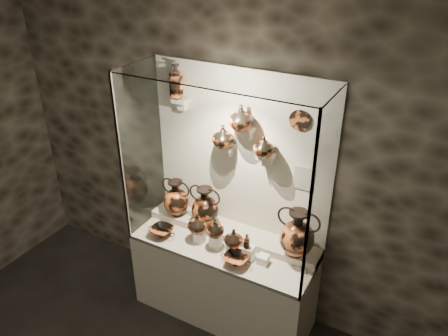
# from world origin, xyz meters

# --- Properties ---
(wall_back) EXTENTS (5.00, 0.02, 3.20)m
(wall_back) POSITION_xyz_m (0.00, 2.50, 1.60)
(wall_back) COLOR black
(wall_back) RESTS_ON ground
(plinth) EXTENTS (1.70, 0.60, 0.80)m
(plinth) POSITION_xyz_m (0.00, 2.18, 0.40)
(plinth) COLOR beige
(plinth) RESTS_ON floor
(front_tier) EXTENTS (1.68, 0.58, 0.03)m
(front_tier) POSITION_xyz_m (0.00, 2.18, 0.82)
(front_tier) COLOR #BAAA90
(front_tier) RESTS_ON plinth
(rear_tier) EXTENTS (1.70, 0.25, 0.10)m
(rear_tier) POSITION_xyz_m (0.00, 2.35, 0.85)
(rear_tier) COLOR #BAAA90
(rear_tier) RESTS_ON plinth
(back_panel) EXTENTS (1.70, 0.03, 1.60)m
(back_panel) POSITION_xyz_m (0.00, 2.50, 1.60)
(back_panel) COLOR beige
(back_panel) RESTS_ON plinth
(glass_front) EXTENTS (1.70, 0.01, 1.60)m
(glass_front) POSITION_xyz_m (0.00, 1.88, 1.60)
(glass_front) COLOR white
(glass_front) RESTS_ON plinth
(glass_left) EXTENTS (0.01, 0.60, 1.60)m
(glass_left) POSITION_xyz_m (-0.85, 2.18, 1.60)
(glass_left) COLOR white
(glass_left) RESTS_ON plinth
(glass_right) EXTENTS (0.01, 0.60, 1.60)m
(glass_right) POSITION_xyz_m (0.85, 2.18, 1.60)
(glass_right) COLOR white
(glass_right) RESTS_ON plinth
(glass_top) EXTENTS (1.70, 0.60, 0.01)m
(glass_top) POSITION_xyz_m (0.00, 2.18, 2.40)
(glass_top) COLOR white
(glass_top) RESTS_ON back_panel
(frame_post_left) EXTENTS (0.02, 0.02, 1.60)m
(frame_post_left) POSITION_xyz_m (-0.84, 1.89, 1.60)
(frame_post_left) COLOR gray
(frame_post_left) RESTS_ON plinth
(frame_post_right) EXTENTS (0.02, 0.02, 1.60)m
(frame_post_right) POSITION_xyz_m (0.84, 1.89, 1.60)
(frame_post_right) COLOR gray
(frame_post_right) RESTS_ON plinth
(pedestal_a) EXTENTS (0.09, 0.09, 0.10)m
(pedestal_a) POSITION_xyz_m (-0.22, 2.13, 0.88)
(pedestal_a) COLOR silver
(pedestal_a) RESTS_ON front_tier
(pedestal_b) EXTENTS (0.09, 0.09, 0.13)m
(pedestal_b) POSITION_xyz_m (-0.05, 2.13, 0.90)
(pedestal_b) COLOR silver
(pedestal_b) RESTS_ON front_tier
(pedestal_c) EXTENTS (0.09, 0.09, 0.09)m
(pedestal_c) POSITION_xyz_m (0.12, 2.13, 0.88)
(pedestal_c) COLOR silver
(pedestal_c) RESTS_ON front_tier
(pedestal_d) EXTENTS (0.09, 0.09, 0.12)m
(pedestal_d) POSITION_xyz_m (0.28, 2.13, 0.89)
(pedestal_d) COLOR silver
(pedestal_d) RESTS_ON front_tier
(pedestal_e) EXTENTS (0.09, 0.09, 0.08)m
(pedestal_e) POSITION_xyz_m (0.42, 2.13, 0.87)
(pedestal_e) COLOR silver
(pedestal_e) RESTS_ON front_tier
(bracket_ul) EXTENTS (0.14, 0.12, 0.04)m
(bracket_ul) POSITION_xyz_m (-0.55, 2.42, 2.05)
(bracket_ul) COLOR beige
(bracket_ul) RESTS_ON back_panel
(bracket_ca) EXTENTS (0.14, 0.12, 0.04)m
(bracket_ca) POSITION_xyz_m (-0.10, 2.42, 1.70)
(bracket_ca) COLOR beige
(bracket_ca) RESTS_ON back_panel
(bracket_cb) EXTENTS (0.10, 0.12, 0.04)m
(bracket_cb) POSITION_xyz_m (0.10, 2.42, 1.90)
(bracket_cb) COLOR beige
(bracket_cb) RESTS_ON back_panel
(bracket_cc) EXTENTS (0.14, 0.12, 0.04)m
(bracket_cc) POSITION_xyz_m (0.28, 2.42, 1.70)
(bracket_cc) COLOR beige
(bracket_cc) RESTS_ON back_panel
(amphora_left) EXTENTS (0.35, 0.35, 0.37)m
(amphora_left) POSITION_xyz_m (-0.59, 2.32, 1.09)
(amphora_left) COLOR #C95A26
(amphora_left) RESTS_ON rear_tier
(amphora_mid) EXTENTS (0.37, 0.37, 0.39)m
(amphora_mid) POSITION_xyz_m (-0.27, 2.31, 1.09)
(amphora_mid) COLOR #B54D1F
(amphora_mid) RESTS_ON rear_tier
(amphora_right) EXTENTS (0.47, 0.47, 0.44)m
(amphora_right) POSITION_xyz_m (0.65, 2.29, 1.12)
(amphora_right) COLOR #C95A26
(amphora_right) RESTS_ON rear_tier
(jug_a) EXTENTS (0.20, 0.20, 0.18)m
(jug_a) POSITION_xyz_m (-0.24, 2.13, 1.02)
(jug_a) COLOR #C95A26
(jug_a) RESTS_ON pedestal_a
(jug_b) EXTENTS (0.20, 0.20, 0.17)m
(jug_b) POSITION_xyz_m (-0.05, 2.12, 1.05)
(jug_b) COLOR #B54D1F
(jug_b) RESTS_ON pedestal_b
(jug_c) EXTENTS (0.19, 0.19, 0.17)m
(jug_c) POSITION_xyz_m (0.14, 2.11, 1.01)
(jug_c) COLOR #C95A26
(jug_c) RESTS_ON pedestal_c
(lekythos_small) EXTENTS (0.08, 0.08, 0.15)m
(lekythos_small) POSITION_xyz_m (0.27, 2.11, 1.03)
(lekythos_small) COLOR #B54D1F
(lekythos_small) RESTS_ON pedestal_d
(kylix_left) EXTENTS (0.29, 0.25, 0.11)m
(kylix_left) POSITION_xyz_m (-0.57, 2.03, 0.88)
(kylix_left) COLOR #B54D1F
(kylix_left) RESTS_ON front_tier
(kylix_right) EXTENTS (0.33, 0.30, 0.11)m
(kylix_right) POSITION_xyz_m (0.22, 2.01, 0.88)
(kylix_right) COLOR #C95A26
(kylix_right) RESTS_ON front_tier
(lekythos_tall) EXTENTS (0.14, 0.14, 0.33)m
(lekythos_tall) POSITION_xyz_m (-0.58, 2.40, 2.23)
(lekythos_tall) COLOR #C95A26
(lekythos_tall) RESTS_ON bracket_ul
(ovoid_vase_a) EXTENTS (0.21, 0.21, 0.20)m
(ovoid_vase_a) POSITION_xyz_m (-0.11, 2.37, 1.82)
(ovoid_vase_a) COLOR #B54D1F
(ovoid_vase_a) RESTS_ON bracket_ca
(ovoid_vase_b) EXTENTS (0.21, 0.21, 0.21)m
(ovoid_vase_b) POSITION_xyz_m (0.06, 2.37, 2.02)
(ovoid_vase_b) COLOR #B54D1F
(ovoid_vase_b) RESTS_ON bracket_cb
(ovoid_vase_c) EXTENTS (0.17, 0.17, 0.18)m
(ovoid_vase_c) POSITION_xyz_m (0.27, 2.38, 1.81)
(ovoid_vase_c) COLOR #B54D1F
(ovoid_vase_c) RESTS_ON bracket_cc
(wall_plate) EXTENTS (0.17, 0.02, 0.17)m
(wall_plate) POSITION_xyz_m (0.52, 2.47, 2.05)
(wall_plate) COLOR #AA5221
(wall_plate) RESTS_ON back_panel
(info_placard) EXTENTS (0.16, 0.01, 0.21)m
(info_placard) POSITION_xyz_m (0.60, 2.47, 1.55)
(info_placard) COLOR beige
(info_placard) RESTS_ON back_panel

